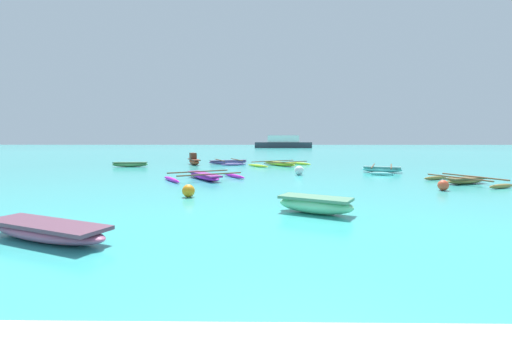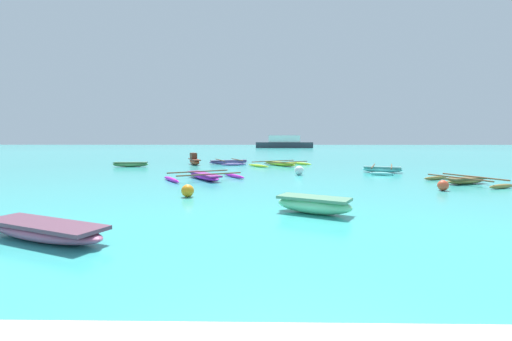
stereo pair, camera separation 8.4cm
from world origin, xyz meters
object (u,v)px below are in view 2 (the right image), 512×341
mooring_buoy_1 (443,185)px  moored_boat_6 (194,160)px  moored_boat_4 (314,204)px  moored_boat_0 (466,180)px  moored_boat_1 (131,164)px  moored_boat_3 (382,169)px  distant_ferry (284,143)px  mooring_buoy_0 (299,170)px  moored_boat_5 (229,162)px  moored_boat_2 (204,176)px  mooring_buoy_2 (188,191)px  moored_boat_7 (280,164)px  moored_boat_8 (45,230)px

mooring_buoy_1 → moored_boat_6: bearing=132.9°
moored_boat_4 → moored_boat_6: 19.85m
moored_boat_0 → moored_boat_1: 21.89m
moored_boat_3 → moored_boat_4: (-6.17, -12.11, 0.06)m
moored_boat_3 → distant_ferry: 58.93m
moored_boat_4 → mooring_buoy_1: size_ratio=5.33×
moored_boat_1 → mooring_buoy_0: (12.22, -5.64, 0.06)m
moored_boat_5 → moored_boat_6: size_ratio=1.41×
moored_boat_1 → moored_boat_5: size_ratio=0.67×
moored_boat_2 → moored_boat_5: 10.91m
moored_boat_4 → mooring_buoy_1: 7.46m
moored_boat_2 → mooring_buoy_0: size_ratio=8.24×
mooring_buoy_0 → moored_boat_0: bearing=-27.4°
moored_boat_6 → moored_boat_5: bearing=78.9°
moored_boat_0 → distant_ferry: size_ratio=0.29×
moored_boat_3 → mooring_buoy_1: 7.68m
moored_boat_0 → mooring_buoy_2: 13.02m
mooring_buoy_2 → moored_boat_2: bearing=93.5°
moored_boat_7 → distant_ferry: distant_ferry is taller
moored_boat_7 → mooring_buoy_1: (6.05, -13.01, 0.05)m
distant_ferry → moored_boat_2: bearing=-97.5°
moored_boat_0 → moored_boat_6: size_ratio=1.33×
moored_boat_1 → mooring_buoy_1: 21.05m
moored_boat_2 → moored_boat_7: bearing=123.1°
moored_boat_4 → moored_boat_7: bearing=118.9°
moored_boat_7 → mooring_buoy_0: bearing=-29.5°
moored_boat_1 → mooring_buoy_1: size_ratio=6.22×
moored_boat_1 → moored_boat_2: 10.54m
moored_boat_0 → moored_boat_1: size_ratio=1.42×
moored_boat_4 → mooring_buoy_0: 10.50m
moored_boat_5 → moored_boat_7: (4.26, -1.66, -0.02)m
moored_boat_0 → moored_boat_1: moored_boat_1 is taller
moored_boat_1 → mooring_buoy_1: (17.51, -11.68, 0.01)m
moored_boat_3 → mooring_buoy_1: (-0.17, -7.68, 0.01)m
moored_boat_2 → distant_ferry: 63.32m
moored_boat_0 → moored_boat_8: moored_boat_8 is taller
moored_boat_7 → mooring_buoy_0: (0.76, -6.96, 0.10)m
moored_boat_0 → moored_boat_7: 13.62m
moored_boat_1 → moored_boat_6: (4.40, 2.41, 0.13)m
moored_boat_8 → mooring_buoy_2: (1.86, 5.38, 0.02)m
mooring_buoy_1 → moored_boat_1: bearing=146.3°
moored_boat_4 → distant_ferry: 71.08m
moored_boat_5 → mooring_buoy_2: 16.42m
moored_boat_5 → mooring_buoy_0: (5.02, -8.63, 0.09)m
moored_boat_0 → moored_boat_5: size_ratio=0.95×
moored_boat_6 → moored_boat_8: moored_boat_6 is taller
distant_ferry → moored_boat_0: bearing=-86.0°
moored_boat_6 → mooring_buoy_1: (13.11, -14.09, -0.12)m
moored_boat_0 → moored_boat_8: (-14.28, -9.30, 0.05)m
moored_boat_5 → moored_boat_6: moored_boat_6 is taller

